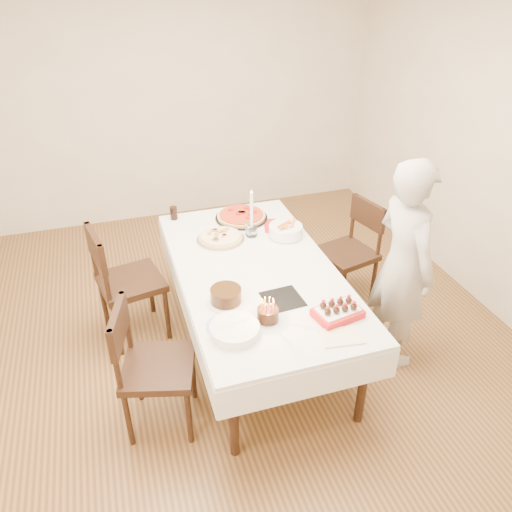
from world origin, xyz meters
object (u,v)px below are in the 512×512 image
object	(u,v)px
chair_right_savory	(346,254)
pizza_pepperoni	(241,216)
birthday_cake	(268,310)
cola_glass	(174,213)
chair_left_dessert	(158,368)
taper_candle	(252,213)
strawberry_box	(338,312)
person	(403,265)
pizza_white	(221,238)
chair_left_savory	(131,282)
layer_cake	(226,296)
dining_table	(256,309)
pasta_bowl	(286,230)

from	to	relation	value
chair_right_savory	pizza_pepperoni	bearing A→B (deg)	140.15
birthday_cake	chair_right_savory	bearing A→B (deg)	42.63
pizza_pepperoni	cola_glass	world-z (taller)	cola_glass
chair_left_dessert	cola_glass	xyz separation A→B (m)	(0.38, 1.51, 0.33)
taper_candle	strawberry_box	world-z (taller)	taper_candle
cola_glass	birthday_cake	size ratio (longest dim) A/B	0.81
pizza_pepperoni	birthday_cake	distance (m)	1.43
chair_right_savory	cola_glass	world-z (taller)	chair_right_savory
person	pizza_white	size ratio (longest dim) A/B	4.19
chair_left_savory	person	world-z (taller)	person
taper_candle	layer_cake	bearing A→B (deg)	-117.83
chair_left_dessert	birthday_cake	xyz separation A→B (m)	(0.72, -0.07, 0.35)
birthday_cake	dining_table	bearing A→B (deg)	79.50
taper_candle	birthday_cake	distance (m)	1.12
chair_left_dessert	cola_glass	size ratio (longest dim) A/B	8.25
dining_table	strawberry_box	bearing A→B (deg)	-64.70
pizza_pepperoni	taper_candle	bearing A→B (deg)	-90.88
person	layer_cake	bearing A→B (deg)	83.87
chair_left_dessert	pasta_bowl	xyz separation A→B (m)	(1.21, 0.93, 0.32)
pizza_white	layer_cake	xyz separation A→B (m)	(-0.17, -0.83, 0.03)
taper_candle	cola_glass	distance (m)	0.76
taper_candle	cola_glass	xyz separation A→B (m)	(-0.56, 0.49, -0.15)
chair_right_savory	strawberry_box	size ratio (longest dim) A/B	3.13
layer_cake	birthday_cake	distance (m)	0.34
taper_candle	layer_cake	xyz separation A→B (m)	(-0.43, -0.82, -0.15)
chair_right_savory	chair_left_savory	bearing A→B (deg)	164.20
pizza_white	dining_table	bearing A→B (deg)	-73.33
person	pizza_white	xyz separation A→B (m)	(-1.15, 0.88, -0.05)
chair_left_dessert	strawberry_box	world-z (taller)	chair_left_dessert
pizza_white	taper_candle	xyz separation A→B (m)	(0.26, -0.01, 0.19)
person	taper_candle	world-z (taller)	person
birthday_cake	chair_left_dessert	bearing A→B (deg)	174.58
pizza_pepperoni	pasta_bowl	xyz separation A→B (m)	(0.26, -0.42, 0.03)
dining_table	taper_candle	xyz separation A→B (m)	(0.12, 0.49, 0.58)
cola_glass	strawberry_box	world-z (taller)	cola_glass
chair_right_savory	birthday_cake	size ratio (longest dim) A/B	6.55
person	strawberry_box	world-z (taller)	person
chair_left_savory	taper_candle	bearing A→B (deg)	169.63
pizza_pepperoni	taper_candle	distance (m)	0.37
person	cola_glass	distance (m)	1.99
taper_candle	layer_cake	distance (m)	0.94
pizza_white	taper_candle	size ratio (longest dim) A/B	0.94
layer_cake	birthday_cake	size ratio (longest dim) A/B	1.85
pizza_white	birthday_cake	world-z (taller)	birthday_cake
dining_table	layer_cake	bearing A→B (deg)	-133.45
strawberry_box	layer_cake	bearing A→B (deg)	150.60
chair_right_savory	chair_left_savory	distance (m)	1.87
layer_cake	chair_left_savory	bearing A→B (deg)	126.19
chair_left_dessert	chair_left_savory	bearing A→B (deg)	-70.66
layer_cake	birthday_cake	world-z (taller)	birthday_cake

